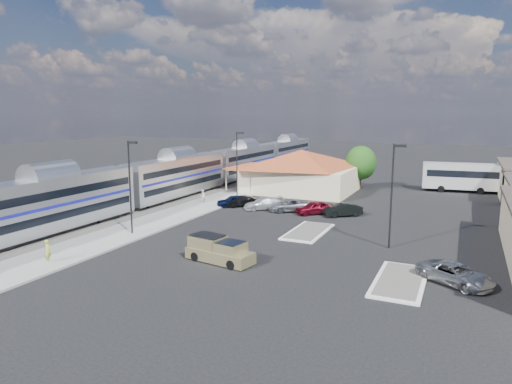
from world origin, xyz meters
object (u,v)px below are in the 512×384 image
at_px(coach_bus, 470,176).
at_px(suv, 455,274).
at_px(station_depot, 301,171).
at_px(pickup_truck, 220,251).

bearing_deg(coach_bus, suv, 172.66).
xyz_separation_m(station_depot, coach_bus, (22.83, 9.78, -0.71)).
bearing_deg(coach_bus, pickup_truck, 151.55).
distance_m(pickup_truck, coach_bus, 46.73).
bearing_deg(suv, pickup_truck, 130.65).
height_order(suv, coach_bus, coach_bus).
xyz_separation_m(station_depot, suv, (21.99, -30.81, -2.42)).
distance_m(station_depot, suv, 37.93).
height_order(pickup_truck, coach_bus, coach_bus).
height_order(station_depot, coach_bus, station_depot).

